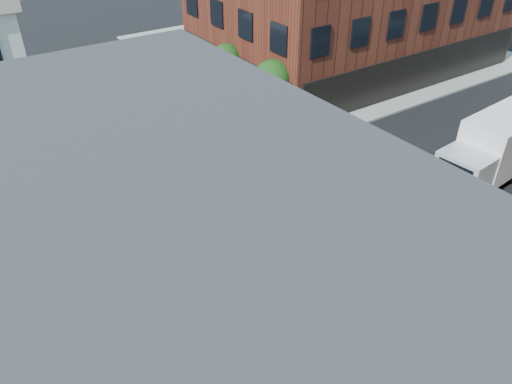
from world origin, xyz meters
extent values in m
plane|color=black|center=(0.00, 0.00, 0.00)|extent=(120.00, 120.00, 0.00)
cube|color=gray|center=(21.00, 21.00, 0.07)|extent=(30.00, 30.00, 0.15)
cylinder|color=black|center=(7.50, 10.00, 0.89)|extent=(0.18, 0.18, 1.47)
cylinder|color=black|center=(7.50, 10.00, 1.62)|extent=(0.12, 0.12, 1.47)
sphere|color=#13330D|center=(7.50, 10.00, 3.30)|extent=(2.69, 2.69, 2.69)
sphere|color=#13330D|center=(7.75, 9.90, 2.75)|extent=(1.85, 1.85, 1.85)
cylinder|color=black|center=(7.50, 16.00, 0.81)|extent=(0.18, 0.18, 1.33)
cylinder|color=black|center=(7.50, 16.00, 1.48)|extent=(0.12, 0.12, 1.33)
sphere|color=#13330D|center=(7.50, 16.00, 3.00)|extent=(2.43, 2.43, 2.43)
sphere|color=#13330D|center=(7.75, 15.90, 2.51)|extent=(1.67, 1.67, 1.67)
cylinder|color=black|center=(-6.80, -6.80, 2.30)|extent=(0.12, 0.12, 4.60)
cube|color=#053819|center=(-6.25, -6.80, 3.15)|extent=(1.10, 0.03, 0.22)
cube|color=#053819|center=(-6.80, -6.25, 3.40)|extent=(0.03, 1.10, 0.22)
imported|color=black|center=(-6.45, -6.70, 3.90)|extent=(0.22, 0.18, 1.10)
imported|color=black|center=(-6.90, -6.45, 3.90)|extent=(0.18, 0.22, 1.10)
cube|color=white|center=(14.65, -3.31, 2.27)|extent=(6.46, 3.18, 3.35)
cube|color=maroon|center=(14.54, -1.94, 2.27)|extent=(2.37, 0.22, 0.76)
cube|color=silver|center=(10.55, -3.63, 1.68)|extent=(2.36, 2.76, 2.16)
cube|color=black|center=(9.53, -3.71, 2.05)|extent=(0.27, 2.06, 0.97)
cube|color=black|center=(13.36, -3.41, 0.54)|extent=(8.71, 1.75, 0.27)
cylinder|color=black|center=(10.64, -4.76, 0.54)|extent=(1.11, 0.46, 1.08)
cylinder|color=black|center=(10.46, -2.50, 0.54)|extent=(1.11, 0.46, 1.08)
cylinder|color=black|center=(14.35, -2.20, 0.54)|extent=(1.11, 0.46, 1.08)
cylinder|color=black|center=(16.93, -1.99, 0.54)|extent=(1.11, 0.46, 1.08)
cube|color=#DA4109|center=(-5.70, -4.88, 0.02)|extent=(0.43, 0.43, 0.04)
cone|color=#DA4109|center=(-5.70, -4.88, 0.32)|extent=(0.40, 0.40, 0.63)
cylinder|color=white|center=(-5.70, -4.88, 0.41)|extent=(0.24, 0.24, 0.07)
camera|label=1|loc=(-12.05, -16.36, 15.91)|focal=35.00mm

